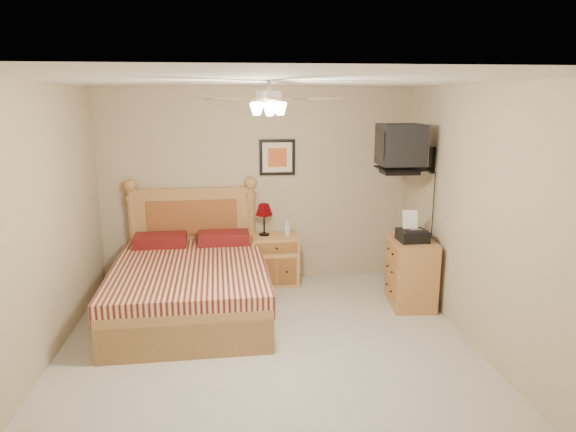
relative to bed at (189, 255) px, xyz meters
name	(u,v)px	position (x,y,z in m)	size (l,w,h in m)	color
floor	(269,359)	(0.80, -1.12, -0.69)	(4.50, 4.50, 0.00)	#ACA69B
ceiling	(267,81)	(0.80, -1.12, 1.81)	(4.00, 4.50, 0.04)	white
wall_back	(257,186)	(0.80, 1.13, 0.56)	(4.00, 0.04, 2.50)	tan
wall_front	(302,353)	(0.80, -3.37, 0.56)	(4.00, 0.04, 2.50)	tan
wall_left	(29,235)	(-1.20, -1.12, 0.56)	(0.04, 4.50, 2.50)	tan
wall_right	(486,223)	(2.80, -1.12, 0.56)	(0.04, 4.50, 2.50)	tan
bed	(189,255)	(0.00, 0.00, 0.00)	(1.63, 2.14, 1.38)	#9F773E
nightstand	(275,259)	(1.01, 0.88, -0.37)	(0.59, 0.44, 0.64)	tan
table_lamp	(264,219)	(0.88, 0.94, 0.15)	(0.22, 0.22, 0.41)	#5A0206
lotion_bottle	(287,227)	(1.18, 0.89, 0.06)	(0.09, 0.09, 0.23)	silver
framed_picture	(277,157)	(1.07, 1.11, 0.93)	(0.46, 0.04, 0.46)	black
dresser	(411,272)	(2.53, 0.01, -0.30)	(0.46, 0.67, 0.79)	#A06D32
fax_machine	(413,227)	(2.50, -0.05, 0.26)	(0.31, 0.33, 0.33)	black
magazine_lower	(403,232)	(2.50, 0.28, 0.11)	(0.20, 0.27, 0.03)	#B4A991
magazine_upper	(403,231)	(2.50, 0.27, 0.13)	(0.22, 0.30, 0.02)	gray
wall_tv	(413,148)	(2.55, 0.22, 1.12)	(0.56, 0.46, 0.58)	black
ceiling_fan	(269,99)	(0.80, -1.32, 1.67)	(1.14, 1.14, 0.28)	silver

